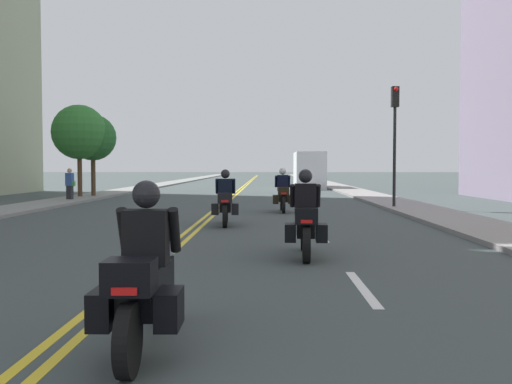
{
  "coord_description": "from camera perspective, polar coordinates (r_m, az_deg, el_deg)",
  "views": [
    {
      "loc": [
        1.98,
        0.05,
        1.69
      ],
      "look_at": [
        1.68,
        15.04,
        1.03
      ],
      "focal_mm": 40.32,
      "sensor_mm": 36.0,
      "label": 1
    }
  ],
  "objects": [
    {
      "name": "traffic_light_near",
      "position": [
        23.41,
        13.61,
        6.51
      ],
      "size": [
        0.28,
        0.38,
        4.84
      ],
      "color": "black",
      "rests_on": "ground"
    },
    {
      "name": "motorcycle_3",
      "position": [
        21.37,
        2.67,
        -0.21
      ],
      "size": [
        0.77,
        2.17,
        1.65
      ],
      "rotation": [
        0.0,
        0.0,
        0.02
      ],
      "color": "black",
      "rests_on": "ground"
    },
    {
      "name": "centreline_yellow_outer",
      "position": [
        48.02,
        -1.09,
        0.51
      ],
      "size": [
        0.12,
        132.0,
        0.01
      ],
      "primitive_type": "cube",
      "color": "yellow",
      "rests_on": "ground"
    },
    {
      "name": "motorcycle_1",
      "position": [
        10.74,
        4.92,
        -3.02
      ],
      "size": [
        0.78,
        2.18,
        1.64
      ],
      "rotation": [
        0.0,
        0.0,
        -0.04
      ],
      "color": "black",
      "rests_on": "ground"
    },
    {
      "name": "motorcycle_0",
      "position": [
        5.39,
        -10.99,
        -8.76
      ],
      "size": [
        0.76,
        2.19,
        1.56
      ],
      "rotation": [
        0.0,
        0.0,
        0.01
      ],
      "color": "black",
      "rests_on": "ground"
    },
    {
      "name": "centreline_yellow_inner",
      "position": [
        48.03,
        -1.38,
        0.51
      ],
      "size": [
        0.12,
        132.0,
        0.01
      ],
      "primitive_type": "cube",
      "color": "yellow",
      "rests_on": "ground"
    },
    {
      "name": "sidewalk_left",
      "position": [
        48.95,
        -10.29,
        0.57
      ],
      "size": [
        2.2,
        144.0,
        0.12
      ],
      "primitive_type": "cube",
      "color": "gray",
      "rests_on": "ground"
    },
    {
      "name": "lane_dashes_white",
      "position": [
        29.03,
        3.74,
        -0.81
      ],
      "size": [
        0.14,
        56.4,
        0.01
      ],
      "color": "silver",
      "rests_on": "ground"
    },
    {
      "name": "sidewalk_right",
      "position": [
        48.32,
        7.93,
        0.57
      ],
      "size": [
        2.2,
        144.0,
        0.12
      ],
      "primitive_type": "cube",
      "color": "gray",
      "rests_on": "ground"
    },
    {
      "name": "pedestrian_2",
      "position": [
        29.11,
        -17.99,
        0.72
      ],
      "size": [
        0.51,
        0.33,
        1.62
      ],
      "rotation": [
        0.0,
        0.0,
        5.93
      ],
      "color": "#25272C",
      "rests_on": "ground"
    },
    {
      "name": "motorcycle_2",
      "position": [
        16.53,
        -3.06,
        -1.07
      ],
      "size": [
        0.78,
        2.15,
        1.61
      ],
      "rotation": [
        0.0,
        0.0,
        0.05
      ],
      "color": "black",
      "rests_on": "ground"
    },
    {
      "name": "street_tree_1",
      "position": [
        32.44,
        -15.88,
        5.2
      ],
      "size": [
        2.5,
        2.5,
        4.52
      ],
      "color": "#4E3824",
      "rests_on": "ground"
    },
    {
      "name": "ground_plane",
      "position": [
        48.02,
        -1.24,
        0.51
      ],
      "size": [
        264.0,
        264.0,
        0.0
      ],
      "primitive_type": "plane",
      "color": "#3D4746"
    },
    {
      "name": "street_tree_0",
      "position": [
        32.02,
        -17.13,
        5.68
      ],
      "size": [
        2.89,
        2.89,
        4.97
      ],
      "color": "#513722",
      "rests_on": "ground"
    },
    {
      "name": "parked_truck",
      "position": [
        44.88,
        5.25,
        1.98
      ],
      "size": [
        2.2,
        6.5,
        2.8
      ],
      "color": "#BCB4C0",
      "rests_on": "ground"
    }
  ]
}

